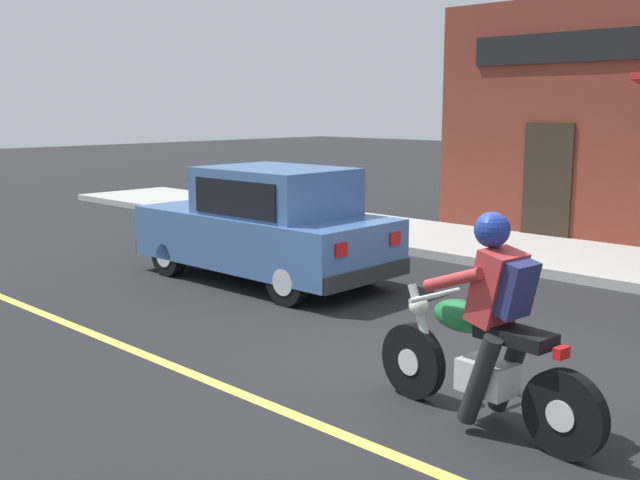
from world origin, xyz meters
TOP-DOWN VIEW (x-y plane):
  - ground_plane at (0.00, 0.00)m, footprint 80.00×80.00m
  - sidewalk_curb at (5.21, 3.00)m, footprint 2.60×22.00m
  - lane_stripe at (-1.80, 3.00)m, footprint 0.12×19.80m
  - motorcycle_with_rider at (-0.94, -1.09)m, footprint 0.62×2.02m
  - car_hatchback at (1.13, 3.61)m, footprint 1.71×3.81m

SIDE VIEW (x-z plane):
  - ground_plane at x=0.00m, z-range 0.00..0.00m
  - lane_stripe at x=-1.80m, z-range 0.00..0.01m
  - sidewalk_curb at x=5.21m, z-range 0.00..0.14m
  - motorcycle_with_rider at x=-0.94m, z-range -0.13..1.49m
  - car_hatchback at x=1.13m, z-range -0.02..1.55m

